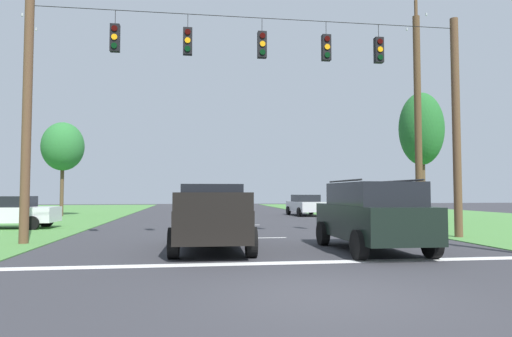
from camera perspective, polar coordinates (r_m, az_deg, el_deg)
ground_plane at (r=7.82m, az=9.37°, el=-15.54°), size 120.00×120.00×0.00m
stop_bar_stripe at (r=11.16m, az=3.86°, el=-11.76°), size 13.14×0.45×0.01m
lane_dash_0 at (r=17.03m, az=-0.36°, el=-8.73°), size 2.50×0.15×0.01m
lane_dash_1 at (r=23.64m, az=-2.55°, el=-7.12°), size 2.50×0.15×0.01m
lane_dash_2 at (r=32.69m, az=-4.09°, el=-5.98°), size 2.50×0.15×0.01m
lane_dash_3 at (r=37.32m, az=-4.59°, el=-5.60°), size 2.50×0.15×0.01m
lane_dash_4 at (r=42.66m, az=-5.03°, el=-5.27°), size 2.50×0.15×0.01m
overhead_signal_span at (r=16.28m, az=0.01°, el=7.89°), size 15.67×0.31×8.37m
pickup_truck at (r=13.80m, az=-5.55°, el=-6.05°), size 2.42×5.46×1.95m
suv_black at (r=13.59m, az=14.34°, el=-5.62°), size 2.24×4.81×2.05m
distant_car_crossing_white at (r=23.98m, az=-28.77°, el=-4.82°), size 4.36×2.14×1.52m
distant_car_oncoming at (r=33.42m, az=6.24°, el=-4.55°), size 2.22×4.40×1.52m
utility_pole_mid_right at (r=23.02m, az=19.70°, el=6.00°), size 0.33×2.00×10.98m
utility_pole_near_left at (r=20.87m, az=-26.87°, el=5.41°), size 0.32×1.69×9.63m
tree_roadside_right at (r=27.57m, az=20.08°, el=4.60°), size 2.49×2.49×7.40m
tree_roadside_far_right at (r=35.01m, az=-23.13°, el=2.53°), size 2.91×2.91×6.67m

